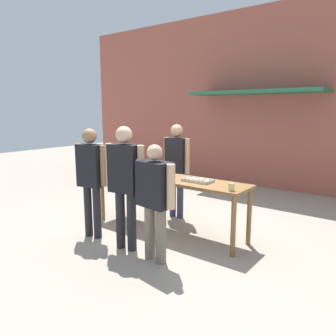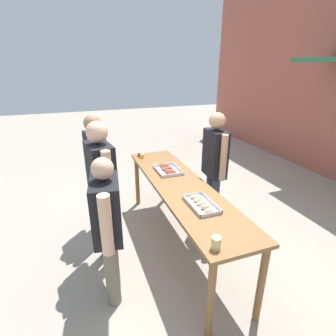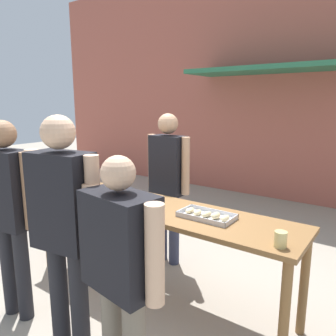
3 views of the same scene
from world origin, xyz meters
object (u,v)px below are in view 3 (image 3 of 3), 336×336
Objects in this scene: condiment_jar_ketchup at (58,188)px; beer_cup at (281,239)px; food_tray_sausages at (117,196)px; food_tray_buns at (207,215)px; person_customer_holding_hotdog at (9,203)px; person_server_behind_table at (168,175)px; person_customer_with_cup at (121,263)px; person_customer_waiting_in_line at (64,219)px; condiment_jar_mustard at (52,187)px.

condiment_jar_ketchup is 0.62× the size of beer_cup.
food_tray_buns is (1.04, 0.00, 0.01)m from food_tray_sausages.
beer_cup reaches higher than food_tray_sausages.
person_customer_holding_hotdog reaches higher than beer_cup.
person_customer_holding_hotdog is at bearing -63.09° from condiment_jar_ketchup.
person_server_behind_table is 1.11× the size of person_customer_with_cup.
condiment_jar_ketchup reaches higher than food_tray_sausages.
condiment_jar_ketchup is 1.35m from person_customer_waiting_in_line.
beer_cup is at bearing -25.43° from person_server_behind_table.
food_tray_sausages is 1.00m from person_customer_holding_hotdog.
beer_cup is (0.67, -0.21, 0.03)m from food_tray_buns.
beer_cup is 0.07× the size of person_customer_with_cup.
food_tray_buns is 1.73m from condiment_jar_ketchup.
condiment_jar_ketchup is 0.04× the size of person_customer_with_cup.
condiment_jar_mustard is 2.48m from beer_cup.
person_server_behind_table reaches higher than person_customer_holding_hotdog.
food_tray_sausages is at bearing 173.14° from beer_cup.
food_tray_sausages is at bearing 16.57° from condiment_jar_ketchup.
food_tray_sausages is 1.72m from beer_cup.
food_tray_buns is at bearing -33.11° from person_server_behind_table.
condiment_jar_ketchup is at bearing -173.25° from food_tray_buns.
food_tray_buns is 0.29× the size of person_customer_with_cup.
condiment_jar_ketchup is 0.04× the size of person_server_behind_table.
person_customer_holding_hotdog is 1.10× the size of person_customer_with_cup.
condiment_jar_ketchup is at bearing -132.58° from person_server_behind_table.
condiment_jar_ketchup is at bearing -16.89° from person_customer_with_cup.
condiment_jar_mustard is at bearing -174.15° from condiment_jar_ketchup.
condiment_jar_ketchup is 0.04× the size of person_customer_holding_hotdog.
person_server_behind_table is 1.01× the size of person_customer_holding_hotdog.
food_tray_buns is 6.76× the size of condiment_jar_mustard.
food_tray_buns is 0.70m from beer_cup.
condiment_jar_ketchup is 1.86m from person_customer_with_cup.
person_server_behind_table is (0.96, 0.85, 0.10)m from condiment_jar_mustard.
person_customer_holding_hotdog is (-0.31, -0.95, 0.10)m from food_tray_sausages.
food_tray_buns is 4.21× the size of beer_cup.
food_tray_sausages is at bearing -36.52° from person_customer_with_cup.
beer_cup is 1.05m from person_customer_with_cup.
person_server_behind_table reaches higher than food_tray_sausages.
food_tray_buns is 0.99m from person_customer_with_cup.
condiment_jar_ketchup is at bearing 5.85° from condiment_jar_mustard.
person_server_behind_table reaches higher than food_tray_buns.
condiment_jar_mustard is 1.29m from person_server_behind_table.
person_customer_waiting_in_line is at bearing -77.56° from person_server_behind_table.
person_server_behind_table is at bearing 143.46° from food_tray_buns.
condiment_jar_ketchup is 0.84m from person_customer_holding_hotdog.
person_customer_with_cup is (1.78, -0.77, -0.03)m from condiment_jar_mustard.
person_customer_waiting_in_line reaches higher than condiment_jar_ketchup.
food_tray_sausages is 3.91× the size of beer_cup.
condiment_jar_mustard is 0.04× the size of person_customer_waiting_in_line.
person_customer_with_cup is at bearing -24.87° from condiment_jar_ketchup.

